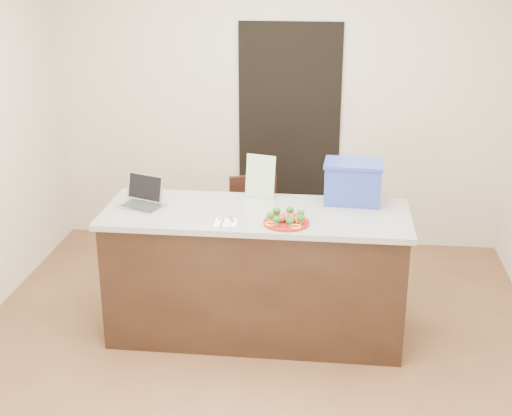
# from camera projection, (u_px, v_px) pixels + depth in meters

# --- Properties ---
(ground) EXTENTS (4.00, 4.00, 0.00)m
(ground) POSITION_uv_depth(u_px,v_px,m) (252.00, 350.00, 4.87)
(ground) COLOR brown
(ground) RESTS_ON ground
(room_shell) EXTENTS (4.00, 4.00, 4.00)m
(room_shell) POSITION_uv_depth(u_px,v_px,m) (251.00, 117.00, 4.31)
(room_shell) COLOR white
(room_shell) RESTS_ON ground
(doorway) EXTENTS (0.90, 0.02, 2.00)m
(doorway) POSITION_uv_depth(u_px,v_px,m) (289.00, 136.00, 6.36)
(doorway) COLOR black
(doorway) RESTS_ON ground
(island) EXTENTS (2.06, 0.76, 0.92)m
(island) POSITION_uv_depth(u_px,v_px,m) (256.00, 273.00, 4.94)
(island) COLOR black
(island) RESTS_ON ground
(plate) EXTENTS (0.30, 0.30, 0.02)m
(plate) POSITION_uv_depth(u_px,v_px,m) (286.00, 222.00, 4.56)
(plate) COLOR maroon
(plate) RESTS_ON island
(meatballs) EXTENTS (0.12, 0.11, 0.04)m
(meatballs) POSITION_uv_depth(u_px,v_px,m) (286.00, 218.00, 4.56)
(meatballs) COLOR brown
(meatballs) RESTS_ON plate
(broccoli) EXTENTS (0.25, 0.25, 0.04)m
(broccoli) POSITION_uv_depth(u_px,v_px,m) (286.00, 215.00, 4.55)
(broccoli) COLOR #154512
(broccoli) RESTS_ON plate
(pepper_rings) EXTENTS (0.26, 0.26, 0.01)m
(pepper_rings) POSITION_uv_depth(u_px,v_px,m) (286.00, 221.00, 4.56)
(pepper_rings) COLOR yellow
(pepper_rings) RESTS_ON plate
(napkin) EXTENTS (0.15, 0.15, 0.01)m
(napkin) POSITION_uv_depth(u_px,v_px,m) (226.00, 223.00, 4.58)
(napkin) COLOR white
(napkin) RESTS_ON island
(fork) EXTENTS (0.03, 0.16, 0.00)m
(fork) POSITION_uv_depth(u_px,v_px,m) (223.00, 221.00, 4.59)
(fork) COLOR silver
(fork) RESTS_ON napkin
(knife) EXTENTS (0.05, 0.21, 0.01)m
(knife) POSITION_uv_depth(u_px,v_px,m) (230.00, 223.00, 4.55)
(knife) COLOR silver
(knife) RESTS_ON napkin
(yogurt_bottle) EXTENTS (0.03, 0.03, 0.07)m
(yogurt_bottle) POSITION_uv_depth(u_px,v_px,m) (297.00, 221.00, 4.54)
(yogurt_bottle) COLOR white
(yogurt_bottle) RESTS_ON island
(laptop) EXTENTS (0.34, 0.33, 0.21)m
(laptop) POSITION_uv_depth(u_px,v_px,m) (143.00, 197.00, 4.89)
(laptop) COLOR #A8A8AC
(laptop) RESTS_ON island
(leaflet) EXTENTS (0.22, 0.10, 0.31)m
(leaflet) POSITION_uv_depth(u_px,v_px,m) (260.00, 177.00, 5.00)
(leaflet) COLOR silver
(leaflet) RESTS_ON island
(blue_box) EXTENTS (0.41, 0.31, 0.29)m
(blue_box) POSITION_uv_depth(u_px,v_px,m) (353.00, 182.00, 4.91)
(blue_box) COLOR #2A3999
(blue_box) RESTS_ON island
(chair) EXTENTS (0.49, 0.50, 0.87)m
(chair) POSITION_uv_depth(u_px,v_px,m) (252.00, 223.00, 5.75)
(chair) COLOR black
(chair) RESTS_ON ground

